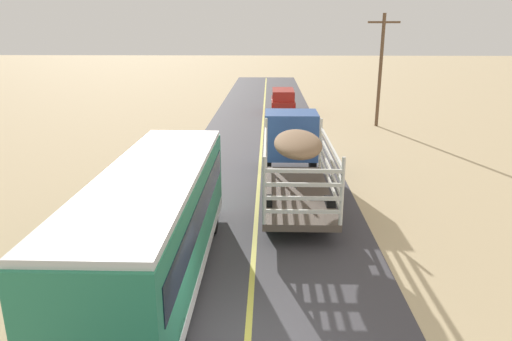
{
  "coord_description": "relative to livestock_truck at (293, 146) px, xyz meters",
  "views": [
    {
      "loc": [
        0.44,
        -8.61,
        6.69
      ],
      "look_at": [
        0.0,
        6.82,
        1.99
      ],
      "focal_mm": 32.51,
      "sensor_mm": 36.0,
      "label": 1
    }
  ],
  "objects": [
    {
      "name": "car_far",
      "position": [
        0.09,
        18.9,
        -0.7
      ],
      "size": [
        1.9,
        4.62,
        1.93
      ],
      "color": "#B2261E",
      "rests_on": "road_surface"
    },
    {
      "name": "power_pole_mid",
      "position": [
        6.73,
        13.56,
        2.39
      ],
      "size": [
        2.2,
        0.24,
        7.78
      ],
      "color": "brown",
      "rests_on": "ground"
    },
    {
      "name": "livestock_truck",
      "position": [
        0.0,
        0.0,
        0.0
      ],
      "size": [
        2.53,
        9.7,
        3.02
      ],
      "color": "#3359A5",
      "rests_on": "road_surface"
    },
    {
      "name": "bus",
      "position": [
        -4.07,
        -8.5,
        -0.04
      ],
      "size": [
        2.54,
        10.0,
        3.21
      ],
      "color": "#2D8C66",
      "rests_on": "road_surface"
    }
  ]
}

